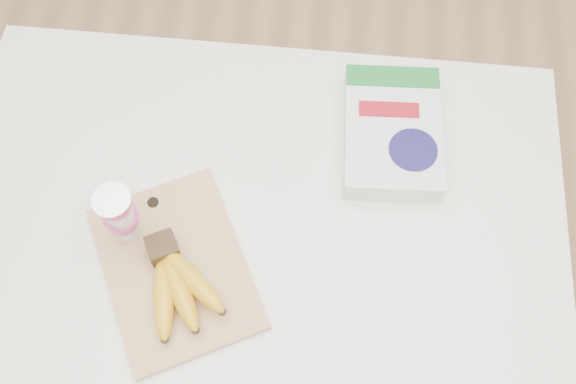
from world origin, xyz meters
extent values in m
plane|color=tan|center=(0.00, 0.00, 0.00)|extent=(4.00, 4.00, 0.00)
cube|color=silver|center=(0.00, 0.00, 0.41)|extent=(1.09, 0.73, 0.82)
cube|color=tan|center=(-0.11, -0.11, 0.83)|extent=(0.34, 0.38, 0.02)
cube|color=#382816|center=(-0.13, -0.09, 0.86)|extent=(0.06, 0.06, 0.03)
ellipsoid|color=gold|center=(-0.12, -0.17, 0.85)|extent=(0.06, 0.16, 0.05)
sphere|color=#382816|center=(-0.11, -0.24, 0.85)|extent=(0.01, 0.01, 0.01)
ellipsoid|color=gold|center=(-0.10, -0.16, 0.86)|extent=(0.11, 0.15, 0.05)
sphere|color=#382816|center=(-0.06, -0.22, 0.86)|extent=(0.01, 0.01, 0.01)
ellipsoid|color=gold|center=(-0.08, -0.14, 0.86)|extent=(0.14, 0.13, 0.05)
sphere|color=#382816|center=(-0.02, -0.19, 0.86)|extent=(0.01, 0.01, 0.01)
cylinder|color=silver|center=(-0.20, -0.06, 0.97)|extent=(0.06, 0.06, 0.00)
cube|color=white|center=(0.23, 0.17, 0.85)|extent=(0.18, 0.26, 0.05)
cube|color=#19722D|center=(0.23, 0.28, 0.87)|extent=(0.17, 0.05, 0.00)
cylinder|color=#18144D|center=(0.27, 0.13, 0.87)|extent=(0.09, 0.09, 0.00)
cube|color=maroon|center=(0.22, 0.20, 0.87)|extent=(0.11, 0.04, 0.00)
camera|label=1|loc=(0.11, -0.43, 1.85)|focal=40.00mm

